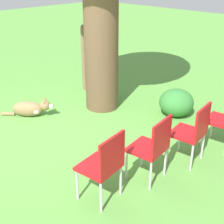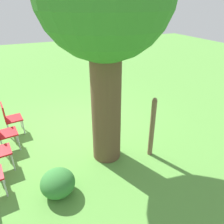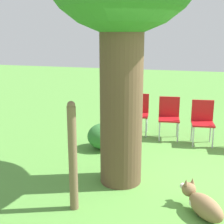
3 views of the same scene
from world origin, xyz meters
name	(u,v)px [view 3 (image 3 of 3)]	position (x,y,z in m)	size (l,w,h in m)	color
ground_plane	(203,183)	(0.00, 0.00, 0.00)	(30.00, 30.00, 0.00)	#56933D
dog	(202,204)	(-0.90, 0.01, 0.15)	(0.81, 0.71, 0.38)	olive
fence_post	(73,157)	(-1.20, 1.61, 0.73)	(0.11, 0.11, 1.44)	brown
red_chair_1	(203,119)	(1.87, 0.07, 0.52)	(0.47, 0.49, 0.90)	#B21419
red_chair_2	(169,115)	(2.02, 0.77, 0.52)	(0.47, 0.49, 0.90)	#B21419
red_chair_3	(139,111)	(2.17, 1.47, 0.52)	(0.47, 0.49, 0.90)	#B21419
low_shrub	(103,136)	(1.00, 1.93, 0.25)	(0.63, 0.63, 0.51)	#337533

